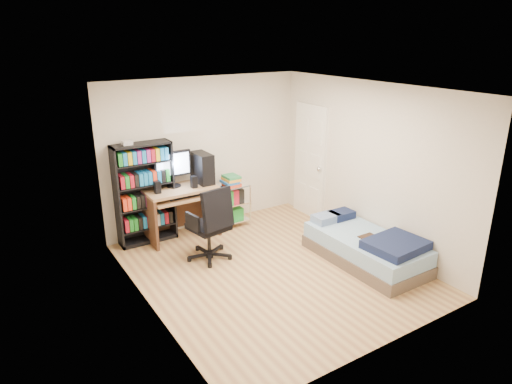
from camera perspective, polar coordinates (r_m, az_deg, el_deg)
room at (r=6.00m, az=2.09°, el=0.85°), size 3.58×4.08×2.58m
media_shelf at (r=7.23m, az=-13.74°, el=-0.04°), size 0.90×0.30×1.66m
computer_desk at (r=7.39m, az=-8.81°, el=0.22°), size 1.12×0.65×1.40m
office_chair at (r=6.67m, az=-5.66°, el=-5.54°), size 0.77×0.77×1.12m
wire_cart at (r=7.70m, az=-3.12°, el=-0.14°), size 0.56×0.41×0.90m
bed at (r=6.79m, az=13.63°, el=-6.75°), size 0.90×1.80×0.51m
door at (r=8.09m, az=6.75°, el=3.80°), size 0.12×0.80×2.00m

